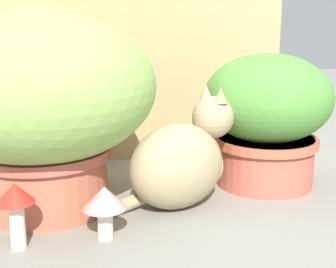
{
  "coord_description": "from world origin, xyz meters",
  "views": [
    {
      "loc": [
        -0.31,
        -1.05,
        0.46
      ],
      "look_at": [
        0.07,
        0.04,
        0.18
      ],
      "focal_mm": 48.52,
      "sensor_mm": 36.0,
      "label": 1
    }
  ],
  "objects": [
    {
      "name": "mushroom_ornament_pink",
      "position": [
        -0.14,
        -0.14,
        0.09
      ],
      "size": [
        0.1,
        0.1,
        0.12
      ],
      "color": "silver",
      "rests_on": "ground"
    },
    {
      "name": "mushroom_ornament_red",
      "position": [
        -0.32,
        -0.12,
        0.1
      ],
      "size": [
        0.08,
        0.08,
        0.14
      ],
      "color": "silver",
      "rests_on": "ground"
    },
    {
      "name": "leafy_planter",
      "position": [
        0.38,
        0.06,
        0.21
      ],
      "size": [
        0.36,
        0.36,
        0.38
      ],
      "color": "#BA5947",
      "rests_on": "ground"
    },
    {
      "name": "ground_plane",
      "position": [
        0.0,
        0.0,
        0.0
      ],
      "size": [
        6.0,
        6.0,
        0.0
      ],
      "primitive_type": "plane",
      "color": "gray"
    },
    {
      "name": "cardboard_backdrop",
      "position": [
        0.13,
        0.46,
        0.48
      ],
      "size": [
        1.06,
        0.03,
        0.97
      ],
      "primitive_type": "cube",
      "color": "tan",
      "rests_on": "ground"
    },
    {
      "name": "cat",
      "position": [
        0.09,
        -0.02,
        0.12
      ],
      "size": [
        0.39,
        0.23,
        0.32
      ],
      "color": "tan",
      "rests_on": "ground"
    },
    {
      "name": "grass_planter",
      "position": [
        -0.24,
        0.08,
        0.28
      ],
      "size": [
        0.56,
        0.56,
        0.49
      ],
      "color": "#B55E46",
      "rests_on": "ground"
    }
  ]
}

